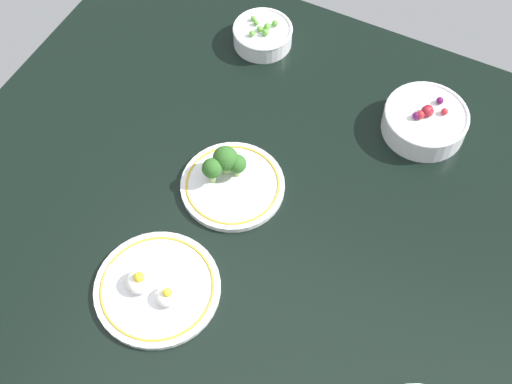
# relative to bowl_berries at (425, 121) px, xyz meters

# --- Properties ---
(dining_table) EXTENTS (1.25, 1.10, 0.04)m
(dining_table) POSITION_rel_bowl_berries_xyz_m (0.23, 0.31, -0.05)
(dining_table) COLOR black
(dining_table) RESTS_ON ground
(bowl_berries) EXTENTS (0.17, 0.17, 0.07)m
(bowl_berries) POSITION_rel_bowl_berries_xyz_m (0.00, 0.00, 0.00)
(bowl_berries) COLOR silver
(bowl_berries) RESTS_ON dining_table
(plate_broccoli) EXTENTS (0.21, 0.21, 0.08)m
(plate_broccoli) POSITION_rel_bowl_berries_xyz_m (0.29, 0.30, -0.01)
(plate_broccoli) COLOR silver
(plate_broccoli) RESTS_ON dining_table
(bowl_peas) EXTENTS (0.14, 0.14, 0.06)m
(bowl_peas) POSITION_rel_bowl_berries_xyz_m (0.41, -0.07, -0.00)
(bowl_peas) COLOR silver
(bowl_peas) RESTS_ON dining_table
(plate_eggs) EXTENTS (0.23, 0.23, 0.05)m
(plate_eggs) POSITION_rel_bowl_berries_xyz_m (0.31, 0.57, -0.02)
(plate_eggs) COLOR silver
(plate_eggs) RESTS_ON dining_table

